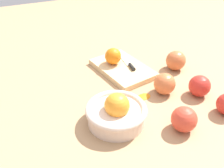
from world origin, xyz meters
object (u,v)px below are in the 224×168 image
cutting_board (123,69)px  apple_front_left (165,84)px  bowl (116,112)px  apple_front_left_3 (200,86)px  orange_on_board (113,56)px  knife (129,63)px  apple_mid_left (184,119)px  apple_front_right (176,61)px

cutting_board → apple_front_left: bearing=-159.9°
bowl → apple_front_left_3: 0.32m
orange_on_board → apple_front_left: 0.25m
knife → apple_mid_left: size_ratio=2.02×
orange_on_board → apple_front_left: bearing=-157.2°
apple_mid_left → apple_front_left: (0.18, -0.05, -0.00)m
apple_front_left → orange_on_board: bearing=22.8°
orange_on_board → knife: bearing=-121.1°
apple_front_right → apple_front_left: apple_front_right is taller
orange_on_board → bowl: bearing=158.1°
apple_mid_left → orange_on_board: bearing=6.6°
orange_on_board → apple_mid_left: 0.41m
bowl → apple_front_left_3: bowl is taller
apple_front_right → apple_front_left: size_ratio=1.04×
bowl → orange_on_board: 0.33m
apple_front_left_3 → apple_front_right: bearing=-8.5°
cutting_board → knife: 0.03m
apple_front_right → apple_front_left_3: apple_front_right is taller
orange_on_board → apple_mid_left: bearing=-173.4°
cutting_board → apple_front_right: bearing=-109.5°
apple_mid_left → knife: bearing=-1.1°
bowl → apple_mid_left: bowl is taller
knife → cutting_board: bearing=97.8°
cutting_board → knife: (0.00, -0.03, 0.02)m
knife → apple_front_left_3: bearing=-150.1°
orange_on_board → knife: size_ratio=0.43×
cutting_board → orange_on_board: 0.06m
orange_on_board → cutting_board: bearing=-144.8°
cutting_board → apple_front_left: size_ratio=3.33×
apple_mid_left → apple_front_right: 0.35m
bowl → cutting_board: 0.31m
cutting_board → orange_on_board: size_ratio=3.84×
bowl → cutting_board: bearing=-29.0°
bowl → orange_on_board: bearing=-21.9°
cutting_board → apple_mid_left: size_ratio=3.30×
bowl → apple_front_left_3: (0.01, -0.32, -0.00)m
knife → apple_front_left: apple_front_left is taller
apple_front_left → apple_front_left_3: (-0.06, -0.11, -0.00)m
apple_mid_left → apple_front_right: apple_front_right is taller
knife → apple_mid_left: apple_mid_left is taller
cutting_board → knife: size_ratio=1.64×
bowl → apple_front_right: bowl is taller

